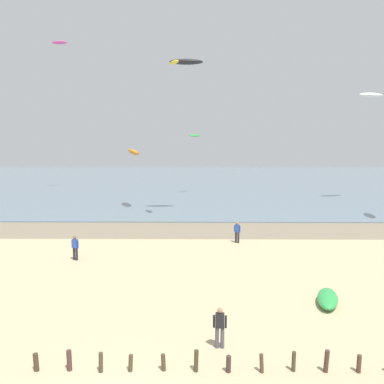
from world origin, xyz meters
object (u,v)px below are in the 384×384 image
Objects in this scene: kite_aloft_5 at (134,152)px; kite_aloft_6 at (186,62)px; person_by_waterline at (237,232)px; kite_aloft_3 at (195,135)px; grounded_kite at (328,298)px; kite_aloft_1 at (174,62)px; kite_aloft_0 at (371,95)px; person_far_down_beach at (75,247)px; kite_aloft_2 at (59,42)px; person_right_flank at (220,327)px.

kite_aloft_6 is at bearing 36.71° from kite_aloft_5.
kite_aloft_3 reaches higher than person_by_waterline.
kite_aloft_1 reaches higher than grounded_kite.
grounded_kite is at bearing 45.77° from kite_aloft_0.
person_far_down_beach is at bearing 20.36° from kite_aloft_0.
kite_aloft_2 is at bearing 107.82° from person_far_down_beach.
person_by_waterline is 0.75× the size of kite_aloft_2.
kite_aloft_2 is 1.25× the size of kite_aloft_3.
person_by_waterline is at bearing -116.37° from kite_aloft_3.
person_far_down_beach is 21.11m from kite_aloft_5.
grounded_kite is 29.17m from kite_aloft_6.
person_far_down_beach is 33.56m from kite_aloft_3.
person_right_flank is at bearing 144.58° from grounded_kite.
kite_aloft_5 is 11.90m from kite_aloft_6.
person_right_flank is 0.75× the size of kite_aloft_2.
kite_aloft_1 is 3.58m from kite_aloft_6.
person_by_waterline is at bearing 31.19° from grounded_kite.
person_by_waterline is 0.49× the size of kite_aloft_0.
person_far_down_beach is 0.75× the size of kite_aloft_2.
kite_aloft_5 is (-5.05, 7.82, -8.64)m from kite_aloft_1.
person_far_down_beach is at bearing -20.62° from kite_aloft_5.
person_right_flank is at bearing -57.92° from kite_aloft_2.
person_far_down_beach is 41.22m from kite_aloft_0.
kite_aloft_1 reaches higher than person_by_waterline.
kite_aloft_3 is (-21.68, 6.05, -4.97)m from kite_aloft_0.
kite_aloft_0 is at bearing 48.79° from person_by_waterline.
kite_aloft_5 reaches higher than grounded_kite.
kite_aloft_2 reaches higher than kite_aloft_6.
grounded_kite is at bearing -26.68° from person_far_down_beach.
kite_aloft_2 is at bearing 138.94° from kite_aloft_3.
grounded_kite is 0.80× the size of kite_aloft_5.
kite_aloft_6 reaches higher than grounded_kite.
kite_aloft_6 is at bearing 33.94° from grounded_kite.
kite_aloft_2 is (-26.06, 41.71, 21.04)m from grounded_kite.
kite_aloft_5 is at bearing 141.68° from kite_aloft_6.
kite_aloft_6 is at bearing -36.52° from kite_aloft_2.
kite_aloft_1 reaches higher than person_right_flank.
person_by_waterline is at bearing 22.92° from person_far_down_beach.
kite_aloft_1 is 0.55× the size of kite_aloft_5.
kite_aloft_2 is (-10.97, 34.13, 20.40)m from person_far_down_beach.
kite_aloft_0 is at bearing 40.76° from person_far_down_beach.
kite_aloft_3 is at bearing 25.66° from grounded_kite.
person_right_flank is 1.00× the size of person_far_down_beach.
kite_aloft_0 is 1.78× the size of kite_aloft_1.
kite_aloft_5 is (-8.10, 32.57, 5.64)m from person_right_flank.
kite_aloft_5 is at bearing 11.54° from kite_aloft_1.
person_right_flank is 0.48× the size of kite_aloft_5.
person_far_down_beach is at bearing -138.13° from kite_aloft_3.
person_far_down_beach is 41.25m from kite_aloft_2.
kite_aloft_0 is at bearing -3.27° from kite_aloft_2.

